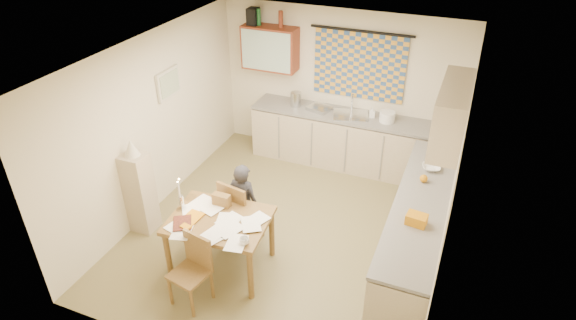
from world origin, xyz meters
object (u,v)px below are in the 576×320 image
at_px(dining_table, 221,243).
at_px(chair_far, 242,221).
at_px(shelf_stand, 140,193).
at_px(person, 244,204).
at_px(counter_back, 351,141).
at_px(counter_right, 417,231).
at_px(stove, 402,285).

xyz_separation_m(dining_table, chair_far, (-0.00, 0.56, -0.08)).
bearing_deg(shelf_stand, person, 12.33).
distance_m(chair_far, shelf_stand, 1.42).
bearing_deg(person, counter_back, -104.76).
relative_size(counter_back, person, 2.83).
height_order(person, shelf_stand, same).
bearing_deg(chair_far, person, -130.80).
bearing_deg(chair_far, counter_right, -157.10).
distance_m(stove, person, 2.22).
bearing_deg(counter_back, counter_right, -54.24).
relative_size(dining_table, shelf_stand, 1.06).
distance_m(dining_table, person, 0.61).
xyz_separation_m(counter_right, stove, (0.00, -0.96, -0.01)).
xyz_separation_m(chair_far, shelf_stand, (-1.36, -0.28, 0.29)).
relative_size(counter_right, shelf_stand, 2.53).
height_order(stove, person, person).
xyz_separation_m(chair_far, person, (0.03, 0.02, 0.29)).
bearing_deg(dining_table, chair_far, 85.21).
xyz_separation_m(counter_back, person, (-0.78, -2.35, 0.13)).
bearing_deg(dining_table, counter_right, 20.00).
height_order(counter_right, shelf_stand, shelf_stand).
xyz_separation_m(stove, shelf_stand, (-3.54, 0.21, 0.14)).
distance_m(counter_right, shelf_stand, 3.62).
bearing_deg(stove, shelf_stand, 176.60).
bearing_deg(stove, person, 166.56).
bearing_deg(person, chair_far, 41.93).
relative_size(dining_table, person, 1.06).
height_order(counter_back, counter_right, same).
height_order(counter_back, chair_far, chair_far).
relative_size(stove, shelf_stand, 0.76).
height_order(stove, shelf_stand, shelf_stand).
relative_size(stove, person, 0.76).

